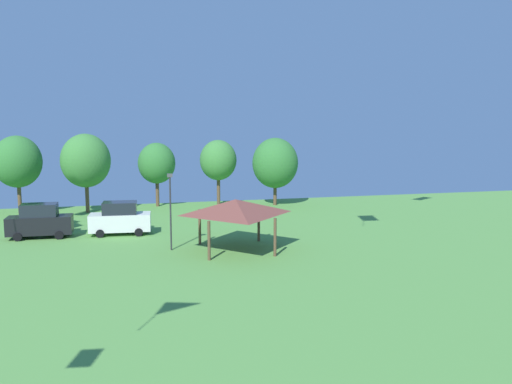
{
  "coord_description": "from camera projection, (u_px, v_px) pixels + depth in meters",
  "views": [
    {
      "loc": [
        -2.93,
        1.31,
        9.25
      ],
      "look_at": [
        0.76,
        16.72,
        7.06
      ],
      "focal_mm": 38.0,
      "sensor_mm": 36.0,
      "label": 1
    }
  ],
  "objects": [
    {
      "name": "parked_car_leftmost",
      "position": [
        40.0,
        221.0,
        41.64
      ],
      "size": [
        4.82,
        2.05,
        2.66
      ],
      "rotation": [
        0.0,
        0.0,
        -0.02
      ],
      "color": "black",
      "rests_on": "ground"
    },
    {
      "name": "parked_car_second_from_left",
      "position": [
        120.0,
        219.0,
        42.83
      ],
      "size": [
        4.86,
        2.34,
        2.62
      ],
      "rotation": [
        0.0,
        0.0,
        -0.07
      ],
      "color": "silver",
      "rests_on": "ground"
    },
    {
      "name": "park_pavilion",
      "position": [
        236.0,
        207.0,
        37.56
      ],
      "size": [
        5.75,
        5.93,
        3.6
      ],
      "color": "brown",
      "rests_on": "ground"
    },
    {
      "name": "light_post_1",
      "position": [
        170.0,
        207.0,
        37.55
      ],
      "size": [
        0.36,
        0.2,
        5.38
      ],
      "color": "#2D2D33",
      "rests_on": "ground"
    },
    {
      "name": "treeline_tree_1",
      "position": [
        17.0,
        162.0,
        51.62
      ],
      "size": [
        4.52,
        4.52,
        7.52
      ],
      "color": "brown",
      "rests_on": "ground"
    },
    {
      "name": "treeline_tree_2",
      "position": [
        86.0,
        161.0,
        52.18
      ],
      "size": [
        4.72,
        4.72,
        7.68
      ],
      "color": "brown",
      "rests_on": "ground"
    },
    {
      "name": "treeline_tree_3",
      "position": [
        157.0,
        163.0,
        56.01
      ],
      "size": [
        3.84,
        3.84,
        6.63
      ],
      "color": "brown",
      "rests_on": "ground"
    },
    {
      "name": "treeline_tree_4",
      "position": [
        218.0,
        160.0,
        57.5
      ],
      "size": [
        3.9,
        3.9,
        6.86
      ],
      "color": "brown",
      "rests_on": "ground"
    },
    {
      "name": "treeline_tree_5",
      "position": [
        275.0,
        163.0,
        56.83
      ],
      "size": [
        4.8,
        4.8,
        7.1
      ],
      "color": "brown",
      "rests_on": "ground"
    }
  ]
}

